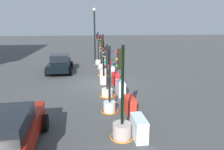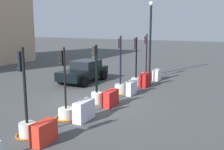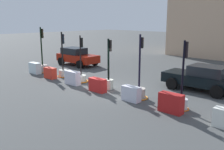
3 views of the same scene
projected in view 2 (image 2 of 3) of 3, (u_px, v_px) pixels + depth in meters
The scene contains 15 objects.
ground_plane at pixel (96, 103), 13.95m from camera, with size 120.00×120.00×0.00m, color #454748.
traffic_light_1 at pixel (27, 121), 9.73m from camera, with size 0.88×0.88×3.28m.
traffic_light_2 at pixel (66, 109), 11.62m from camera, with size 0.98×0.98×3.12m.
traffic_light_3 at pixel (97, 90), 13.84m from camera, with size 0.57×0.57×3.06m.
traffic_light_4 at pixel (120, 86), 15.95m from camera, with size 0.99×0.99×3.43m.
traffic_light_5 at pixel (136, 77), 18.11m from camera, with size 0.79×0.79×3.26m.
traffic_light_6 at pixel (146, 72), 20.16m from camera, with size 0.93×0.93×3.42m.
construction_barrier_1 at pixel (44, 133), 9.14m from camera, with size 1.00×0.48×0.78m.
construction_barrier_2 at pixel (84, 111), 11.36m from camera, with size 1.16×0.46×0.87m.
construction_barrier_3 at pixel (110, 98), 13.44m from camera, with size 1.12×0.48×0.79m.
construction_barrier_4 at pixel (130, 88), 15.66m from camera, with size 1.01×0.47×0.79m.
construction_barrier_5 at pixel (145, 80), 17.69m from camera, with size 1.14×0.49×0.90m.
construction_barrier_6 at pixel (157, 75), 19.86m from camera, with size 1.01×0.46×0.78m.
car_black_sedan at pixel (84, 71), 19.16m from camera, with size 4.40×2.26×1.53m.
street_lamp_post at pixel (150, 33), 21.12m from camera, with size 0.36×0.36×5.87m.
Camera 2 is at (-11.47, -7.07, 4.01)m, focal length 42.70 mm.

